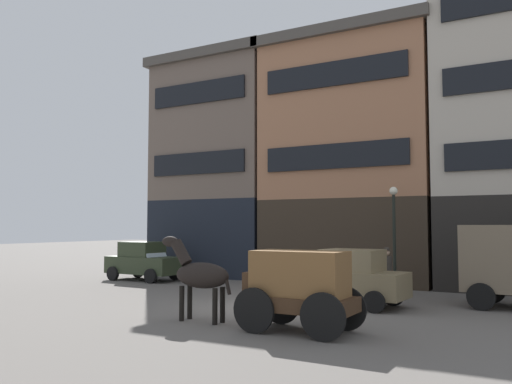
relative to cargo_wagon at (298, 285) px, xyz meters
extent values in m
plane|color=#605B56|center=(-2.37, 2.95, -1.15)|extent=(120.00, 120.00, 0.00)
cube|color=black|center=(-9.88, 12.37, 0.82)|extent=(6.53, 5.24, 3.94)
cube|color=#66564C|center=(-9.88, 12.37, 6.41)|extent=(6.53, 5.24, 7.24)
cube|color=#47423D|center=(-9.88, 12.37, 10.28)|extent=(7.03, 5.74, 0.50)
cube|color=black|center=(-9.88, 9.69, 4.60)|extent=(5.48, 0.12, 1.10)
cube|color=black|center=(-9.88, 9.69, 8.22)|extent=(5.48, 0.12, 1.10)
cube|color=#33281E|center=(-2.59, 12.37, 0.76)|extent=(7.76, 5.24, 3.80)
cube|color=#9E6B4C|center=(-2.59, 12.37, 6.33)|extent=(7.76, 5.24, 7.35)
cube|color=#47423D|center=(-2.59, 12.37, 10.25)|extent=(8.26, 5.74, 0.50)
cube|color=black|center=(-2.59, 9.69, 4.49)|extent=(6.52, 0.12, 1.10)
cube|color=black|center=(-2.59, 9.69, 8.17)|extent=(6.52, 0.12, 1.10)
cube|color=#3D2819|center=(0.05, 0.00, -0.45)|extent=(2.73, 1.36, 0.36)
cube|color=brown|center=(0.05, 0.00, 0.28)|extent=(2.32, 1.16, 1.10)
cube|color=#3D2819|center=(-1.10, 0.02, 0.03)|extent=(0.42, 1.05, 0.50)
cylinder|color=black|center=(-0.86, -0.69, -0.60)|extent=(1.10, 0.10, 1.10)
cylinder|color=black|center=(-0.83, 0.73, -0.60)|extent=(1.10, 0.10, 1.10)
cylinder|color=black|center=(0.94, -0.73, -0.60)|extent=(1.10, 0.10, 1.10)
cylinder|color=black|center=(0.97, 0.69, -0.60)|extent=(1.10, 0.10, 1.10)
ellipsoid|color=black|center=(-2.85, 0.00, 0.10)|extent=(1.71, 0.64, 0.70)
cylinder|color=black|center=(-3.57, 0.02, 0.70)|extent=(0.67, 0.33, 0.76)
ellipsoid|color=black|center=(-3.97, 0.02, 1.00)|extent=(0.57, 0.25, 0.30)
cylinder|color=black|center=(-2.04, -0.02, -0.05)|extent=(0.27, 0.11, 0.65)
cylinder|color=black|center=(-3.40, -0.17, -0.67)|extent=(0.14, 0.14, 0.95)
cylinder|color=black|center=(-3.39, 0.19, -0.67)|extent=(0.14, 0.14, 0.95)
cylinder|color=black|center=(-2.30, -0.19, -0.67)|extent=(0.14, 0.14, 0.95)
cylinder|color=black|center=(-2.29, 0.17, -0.67)|extent=(0.14, 0.14, 0.95)
cube|color=#756651|center=(4.43, 6.58, 0.42)|extent=(2.95, 2.14, 2.10)
cylinder|color=black|center=(3.76, 7.59, -0.73)|extent=(0.86, 0.29, 0.84)
cylinder|color=black|center=(3.60, 5.70, -0.73)|extent=(0.86, 0.29, 0.84)
cube|color=#2D3823|center=(-11.42, 7.55, -0.42)|extent=(3.77, 1.77, 0.80)
cube|color=#2D3823|center=(-11.57, 7.56, 0.33)|extent=(1.86, 1.52, 0.70)
cube|color=silver|center=(-10.72, 7.52, 0.20)|extent=(0.39, 1.33, 0.56)
cylinder|color=black|center=(-10.18, 8.33, -0.82)|extent=(0.67, 0.21, 0.66)
cylinder|color=black|center=(-10.26, 6.66, -0.82)|extent=(0.67, 0.21, 0.66)
cylinder|color=black|center=(-12.58, 8.44, -0.82)|extent=(0.67, 0.21, 0.66)
cylinder|color=black|center=(-12.66, 6.76, -0.82)|extent=(0.67, 0.21, 0.66)
cube|color=#7A6B4C|center=(-0.27, 4.56, -0.42)|extent=(3.82, 1.90, 0.80)
cube|color=#7A6B4C|center=(-0.12, 4.55, 0.33)|extent=(1.91, 1.58, 0.70)
cube|color=silver|center=(-0.96, 4.62, 0.20)|extent=(0.44, 1.33, 0.56)
cylinder|color=black|center=(-1.53, 3.82, -0.82)|extent=(0.67, 0.23, 0.66)
cylinder|color=black|center=(-1.39, 5.50, -0.82)|extent=(0.67, 0.23, 0.66)
cylinder|color=black|center=(0.86, 3.63, -0.82)|extent=(0.67, 0.23, 0.66)
cylinder|color=black|center=(1.00, 5.30, -0.82)|extent=(0.67, 0.23, 0.66)
cylinder|color=#38332D|center=(0.13, 7.51, -0.72)|extent=(0.16, 0.16, 0.85)
cylinder|color=#38332D|center=(0.33, 7.51, -0.72)|extent=(0.16, 0.16, 0.85)
cylinder|color=#38332D|center=(0.23, 7.51, 0.01)|extent=(0.46, 0.46, 0.62)
sphere|color=tan|center=(0.23, 7.51, 0.45)|extent=(0.22, 0.22, 0.22)
cylinder|color=#38332D|center=(0.23, 7.51, 0.55)|extent=(0.28, 0.28, 0.02)
cylinder|color=#38332D|center=(0.23, 7.51, 0.60)|extent=(0.18, 0.18, 0.09)
cylinder|color=black|center=(0.24, 8.58, 0.75)|extent=(0.12, 0.12, 3.80)
sphere|color=silver|center=(0.24, 8.58, 2.81)|extent=(0.32, 0.32, 0.32)
cylinder|color=maroon|center=(-5.98, 8.61, -0.80)|extent=(0.24, 0.24, 0.70)
sphere|color=maroon|center=(-5.98, 8.61, -0.43)|extent=(0.22, 0.22, 0.22)
camera|label=1|loc=(5.34, -11.85, 1.45)|focal=36.68mm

